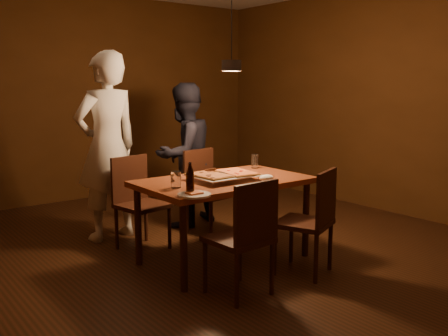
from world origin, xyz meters
TOP-DOWN VIEW (x-y plane):
  - room_shell at (0.00, 0.00)m, footprint 6.00×6.00m
  - dining_table at (-0.23, -0.19)m, footprint 1.50×0.90m
  - chair_far_left at (-0.68, 0.62)m, footprint 0.49×0.49m
  - chair_far_right at (0.15, 0.63)m, footprint 0.48×0.48m
  - chair_near_left at (-0.59, -0.93)m, footprint 0.45×0.45m
  - chair_near_right at (0.15, -0.91)m, footprint 0.55×0.55m
  - pizza_tray at (-0.26, -0.21)m, footprint 0.56×0.47m
  - pizza_meat at (-0.39, -0.20)m, footprint 0.28×0.41m
  - pizza_cheese at (-0.12, -0.22)m, footprint 0.29×0.43m
  - spatula at (-0.27, -0.20)m, footprint 0.16×0.26m
  - beer_bottle_a at (-0.82, -0.53)m, footprint 0.06×0.06m
  - beer_bottle_b at (-0.76, -0.45)m, footprint 0.06×0.06m
  - water_glass_left at (-0.77, -0.25)m, footprint 0.08×0.08m
  - water_glass_right at (0.38, 0.10)m, footprint 0.07×0.07m
  - plate_slice at (-0.82, -0.59)m, footprint 0.26×0.26m
  - napkin at (0.01, -0.48)m, footprint 0.14×0.10m
  - diner_white at (-0.76, 1.07)m, footprint 0.75×0.53m
  - diner_dark at (0.13, 1.02)m, footprint 0.90×0.77m
  - pendant_lamp at (0.00, 0.00)m, footprint 0.18×0.18m

SIDE VIEW (x-z plane):
  - chair_far_left at x=-0.68m, z-range 0.29..0.78m
  - chair_far_right at x=0.15m, z-range 0.29..0.78m
  - chair_near_left at x=-0.59m, z-range 0.29..0.78m
  - chair_near_right at x=0.15m, z-range 0.29..0.78m
  - dining_table at x=-0.23m, z-range 0.30..1.05m
  - plate_slice at x=-0.82m, z-range 0.75..0.77m
  - pizza_tray at x=-0.26m, z-range 0.75..0.80m
  - napkin at x=0.01m, z-range 0.75..0.81m
  - diner_dark at x=0.13m, z-range 0.00..1.60m
  - pizza_meat at x=-0.39m, z-range 0.80..0.82m
  - pizza_cheese at x=-0.12m, z-range 0.80..0.82m
  - spatula at x=-0.27m, z-range 0.79..0.83m
  - water_glass_left at x=-0.77m, z-range 0.75..0.88m
  - water_glass_right at x=0.38m, z-range 0.75..0.89m
  - beer_bottle_b at x=-0.76m, z-range 0.75..0.98m
  - beer_bottle_a at x=-0.82m, z-range 0.75..0.99m
  - diner_white at x=-0.76m, z-range 0.00..1.92m
  - room_shell at x=0.00m, z-range -1.60..4.40m
  - pendant_lamp at x=0.00m, z-range 1.21..2.31m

